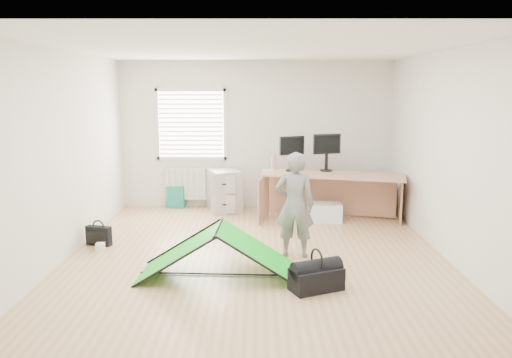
{
  "coord_description": "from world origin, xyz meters",
  "views": [
    {
      "loc": [
        0.02,
        -6.49,
        2.21
      ],
      "look_at": [
        0.0,
        0.4,
        0.95
      ],
      "focal_mm": 35.0,
      "sensor_mm": 36.0,
      "label": 1
    }
  ],
  "objects_px": {
    "monitor_left": "(292,158)",
    "thermos": "(274,163)",
    "office_chair": "(374,196)",
    "kite": "(219,252)",
    "duffel_bag": "(316,279)",
    "desk": "(332,197)",
    "person": "(295,205)",
    "laptop_bag": "(99,236)",
    "storage_crate": "(325,212)",
    "monitor_right": "(326,157)",
    "filing_cabinet": "(224,191)"
  },
  "relations": [
    {
      "from": "thermos",
      "to": "storage_crate",
      "type": "relative_size",
      "value": 0.51
    },
    {
      "from": "monitor_left",
      "to": "office_chair",
      "type": "distance_m",
      "value": 1.75
    },
    {
      "from": "storage_crate",
      "to": "filing_cabinet",
      "type": "bearing_deg",
      "value": 157.58
    },
    {
      "from": "monitor_right",
      "to": "thermos",
      "type": "height_order",
      "value": "monitor_right"
    },
    {
      "from": "desk",
      "to": "monitor_left",
      "type": "distance_m",
      "value": 0.97
    },
    {
      "from": "thermos",
      "to": "office_chair",
      "type": "bearing_deg",
      "value": 11.13
    },
    {
      "from": "filing_cabinet",
      "to": "kite",
      "type": "xyz_separation_m",
      "value": [
        0.14,
        -3.2,
        -0.08
      ]
    },
    {
      "from": "kite",
      "to": "monitor_right",
      "type": "bearing_deg",
      "value": 62.95
    },
    {
      "from": "thermos",
      "to": "office_chair",
      "type": "distance_m",
      "value": 2.0
    },
    {
      "from": "kite",
      "to": "office_chair",
      "type": "bearing_deg",
      "value": 54.27
    },
    {
      "from": "monitor_right",
      "to": "duffel_bag",
      "type": "relative_size",
      "value": 0.86
    },
    {
      "from": "storage_crate",
      "to": "laptop_bag",
      "type": "xyz_separation_m",
      "value": [
        -3.4,
        -1.32,
        -0.02
      ]
    },
    {
      "from": "kite",
      "to": "storage_crate",
      "type": "relative_size",
      "value": 3.5
    },
    {
      "from": "kite",
      "to": "thermos",
      "type": "bearing_deg",
      "value": 78.56
    },
    {
      "from": "laptop_bag",
      "to": "thermos",
      "type": "bearing_deg",
      "value": 49.61
    },
    {
      "from": "monitor_left",
      "to": "office_chair",
      "type": "height_order",
      "value": "monitor_left"
    },
    {
      "from": "thermos",
      "to": "kite",
      "type": "xyz_separation_m",
      "value": [
        -0.74,
        -2.85,
        -0.64
      ]
    },
    {
      "from": "office_chair",
      "to": "person",
      "type": "bearing_deg",
      "value": 62.42
    },
    {
      "from": "person",
      "to": "laptop_bag",
      "type": "height_order",
      "value": "person"
    },
    {
      "from": "desk",
      "to": "duffel_bag",
      "type": "bearing_deg",
      "value": -87.08
    },
    {
      "from": "desk",
      "to": "kite",
      "type": "distance_m",
      "value": 3.05
    },
    {
      "from": "monitor_right",
      "to": "office_chair",
      "type": "bearing_deg",
      "value": 5.52
    },
    {
      "from": "thermos",
      "to": "person",
      "type": "xyz_separation_m",
      "value": [
        0.21,
        -2.16,
        -0.24
      ]
    },
    {
      "from": "monitor_left",
      "to": "duffel_bag",
      "type": "distance_m",
      "value": 3.4
    },
    {
      "from": "desk",
      "to": "filing_cabinet",
      "type": "distance_m",
      "value": 1.98
    },
    {
      "from": "desk",
      "to": "kite",
      "type": "xyz_separation_m",
      "value": [
        -1.72,
        -2.52,
        -0.1
      ]
    },
    {
      "from": "filing_cabinet",
      "to": "monitor_right",
      "type": "bearing_deg",
      "value": -32.85
    },
    {
      "from": "laptop_bag",
      "to": "monitor_right",
      "type": "bearing_deg",
      "value": 41.89
    },
    {
      "from": "desk",
      "to": "kite",
      "type": "bearing_deg",
      "value": -109.8
    },
    {
      "from": "desk",
      "to": "storage_crate",
      "type": "relative_size",
      "value": 4.29
    },
    {
      "from": "thermos",
      "to": "monitor_left",
      "type": "bearing_deg",
      "value": -2.07
    },
    {
      "from": "storage_crate",
      "to": "laptop_bag",
      "type": "bearing_deg",
      "value": -158.79
    },
    {
      "from": "monitor_left",
      "to": "person",
      "type": "distance_m",
      "value": 2.18
    },
    {
      "from": "desk",
      "to": "monitor_left",
      "type": "bearing_deg",
      "value": 168.73
    },
    {
      "from": "filing_cabinet",
      "to": "person",
      "type": "relative_size",
      "value": 0.54
    },
    {
      "from": "office_chair",
      "to": "kite",
      "type": "bearing_deg",
      "value": 56.58
    },
    {
      "from": "monitor_left",
      "to": "thermos",
      "type": "relative_size",
      "value": 1.66
    },
    {
      "from": "kite",
      "to": "laptop_bag",
      "type": "distance_m",
      "value": 2.15
    },
    {
      "from": "person",
      "to": "monitor_left",
      "type": "bearing_deg",
      "value": -85.18
    },
    {
      "from": "duffel_bag",
      "to": "office_chair",
      "type": "bearing_deg",
      "value": 44.39
    },
    {
      "from": "storage_crate",
      "to": "monitor_right",
      "type": "bearing_deg",
      "value": 81.0
    },
    {
      "from": "monitor_right",
      "to": "filing_cabinet",
      "type": "bearing_deg",
      "value": 152.24
    },
    {
      "from": "duffel_bag",
      "to": "thermos",
      "type": "bearing_deg",
      "value": 72.88
    },
    {
      "from": "person",
      "to": "laptop_bag",
      "type": "relative_size",
      "value": 3.82
    },
    {
      "from": "monitor_right",
      "to": "laptop_bag",
      "type": "bearing_deg",
      "value": -170.51
    },
    {
      "from": "storage_crate",
      "to": "duffel_bag",
      "type": "xyz_separation_m",
      "value": [
        -0.48,
        -2.92,
        -0.03
      ]
    },
    {
      "from": "storage_crate",
      "to": "thermos",
      "type": "bearing_deg",
      "value": 156.58
    },
    {
      "from": "office_chair",
      "to": "kite",
      "type": "height_order",
      "value": "kite"
    },
    {
      "from": "office_chair",
      "to": "laptop_bag",
      "type": "distance_m",
      "value": 4.85
    },
    {
      "from": "monitor_left",
      "to": "storage_crate",
      "type": "distance_m",
      "value": 1.08
    }
  ]
}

